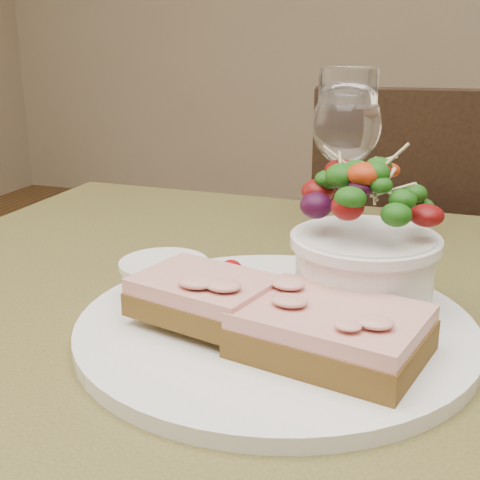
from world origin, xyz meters
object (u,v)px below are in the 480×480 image
(ramekin, at_px, (164,279))
(salad_bowl, at_px, (366,237))
(sandwich_front, at_px, (331,331))
(sandwich_back, at_px, (205,296))
(chair_far, at_px, (425,416))
(cafe_table, at_px, (249,429))
(wine_glass, at_px, (346,129))
(dinner_plate, at_px, (276,328))

(ramekin, relative_size, salad_bowl, 0.54)
(sandwich_front, bearing_deg, sandwich_back, -177.10)
(chair_far, height_order, salad_bowl, chair_far)
(sandwich_front, height_order, salad_bowl, salad_bowl)
(cafe_table, xyz_separation_m, ramekin, (-0.07, -0.01, 0.13))
(sandwich_back, xyz_separation_m, wine_glass, (0.05, 0.29, 0.09))
(cafe_table, height_order, sandwich_front, sandwich_front)
(cafe_table, bearing_deg, sandwich_back, -123.62)
(dinner_plate, bearing_deg, sandwich_back, -155.69)
(cafe_table, bearing_deg, chair_far, 79.52)
(wine_glass, bearing_deg, ramekin, -109.99)
(chair_far, xyz_separation_m, sandwich_front, (-0.04, -0.70, 0.49))
(ramekin, xyz_separation_m, salad_bowl, (0.16, 0.05, 0.04))
(dinner_plate, distance_m, wine_glass, 0.29)
(cafe_table, relative_size, dinner_plate, 2.56)
(sandwich_back, bearing_deg, cafe_table, 70.03)
(sandwich_back, bearing_deg, salad_bowl, 48.57)
(chair_far, distance_m, ramekin, 0.84)
(sandwich_front, xyz_separation_m, salad_bowl, (0.01, 0.09, 0.04))
(chair_far, height_order, sandwich_back, chair_far)
(cafe_table, xyz_separation_m, sandwich_back, (-0.02, -0.04, 0.14))
(salad_bowl, bearing_deg, cafe_table, -155.10)
(cafe_table, height_order, chair_far, chair_far)
(chair_far, height_order, sandwich_front, chair_far)
(chair_far, distance_m, salad_bowl, 0.81)
(cafe_table, relative_size, ramekin, 11.74)
(wine_glass, bearing_deg, salad_bowl, -74.31)
(cafe_table, height_order, wine_glass, wine_glass)
(ramekin, bearing_deg, salad_bowl, 16.83)
(ramekin, bearing_deg, cafe_table, 6.57)
(cafe_table, distance_m, sandwich_front, 0.16)
(sandwich_front, bearing_deg, wine_glass, 111.69)
(wine_glass, bearing_deg, sandwich_front, -79.91)
(sandwich_front, relative_size, salad_bowl, 1.12)
(sandwich_back, xyz_separation_m, salad_bowl, (0.11, 0.08, 0.04))
(cafe_table, relative_size, salad_bowl, 6.30)
(sandwich_back, distance_m, ramekin, 0.06)
(chair_far, xyz_separation_m, dinner_plate, (-0.09, -0.66, 0.46))
(sandwich_back, height_order, ramekin, sandwich_back)
(chair_far, bearing_deg, dinner_plate, 72.34)
(dinner_plate, height_order, sandwich_front, sandwich_front)
(chair_far, xyz_separation_m, salad_bowl, (-0.04, -0.61, 0.53))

